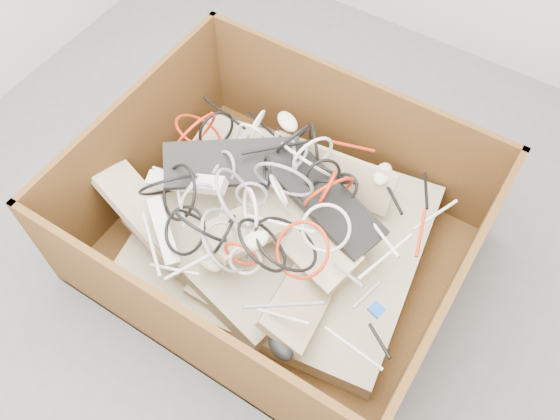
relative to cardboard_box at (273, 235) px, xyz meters
The scene contains 8 objects.
ground 0.16m from the cardboard_box, 164.21° to the left, with size 3.00×3.00×0.00m, color #535355.
cardboard_box is the anchor object (origin of this frame).
keyboard_pile 0.14m from the cardboard_box, 122.65° to the right, with size 1.08×0.74×0.35m.
mice_scatter 0.23m from the cardboard_box, 65.35° to the right, with size 0.69×0.83×0.23m.
power_strip_left 0.40m from the cardboard_box, 160.74° to the right, with size 0.31×0.06×0.04m, color silver.
power_strip_right 0.44m from the cardboard_box, 132.83° to the right, with size 0.26×0.05×0.04m, color silver.
vga_plug 0.56m from the cardboard_box, 17.34° to the right, with size 0.04×0.04×0.02m, color #0B3CAC.
cable_tangle 0.28m from the cardboard_box, 161.54° to the right, with size 1.17×0.92×0.43m.
Camera 1 is at (0.71, -0.97, 2.06)m, focal length 37.25 mm.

